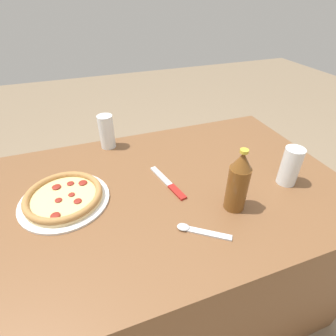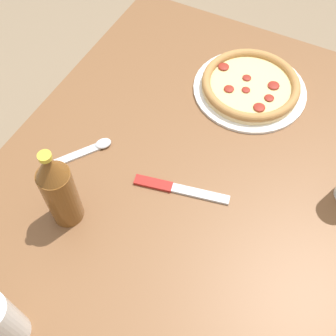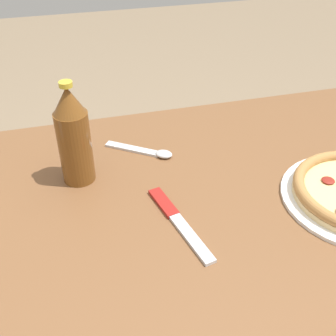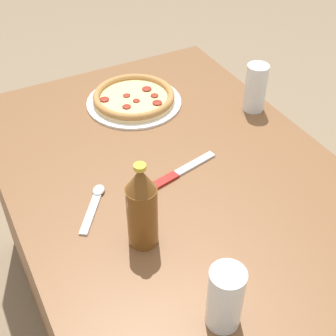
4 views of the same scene
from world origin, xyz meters
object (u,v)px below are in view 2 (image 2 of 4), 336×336
Objects in this scene: pizza_pepperoni at (250,86)px; knife at (177,189)px; spoon at (88,150)px; glass_orange_juice at (1,322)px; beer_bottle at (59,189)px.

knife is (-0.37, 0.04, -0.01)m from pizza_pepperoni.
glass_orange_juice is at bearing -166.15° from spoon.
pizza_pepperoni is 2.07× the size of glass_orange_juice.
beer_bottle is 1.01× the size of knife.
pizza_pepperoni is 1.35× the size of beer_bottle.
glass_orange_juice is 0.65× the size of beer_bottle.
beer_bottle is at bearing 10.73° from glass_orange_juice.
beer_bottle is (0.26, 0.05, 0.04)m from glass_orange_juice.
spoon is at bearing 13.85° from glass_orange_juice.
spoon is at bearing 143.16° from pizza_pepperoni.
glass_orange_juice reaches higher than knife.
glass_orange_juice is 0.26m from beer_bottle.
pizza_pepperoni is 0.58m from beer_bottle.
beer_bottle is at bearing 131.77° from knife.
pizza_pepperoni is 0.81m from glass_orange_juice.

